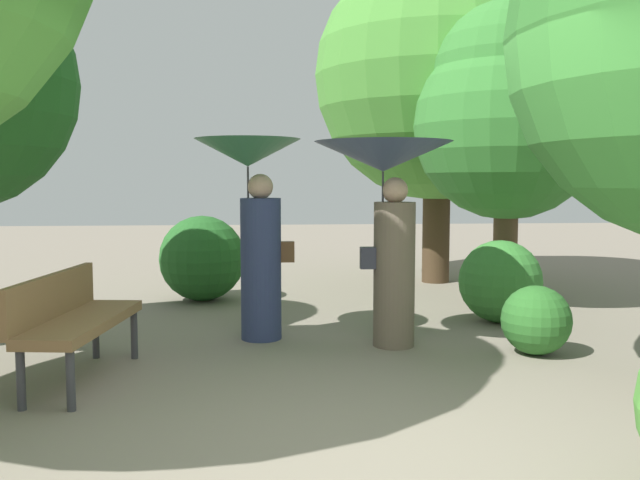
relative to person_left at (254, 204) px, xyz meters
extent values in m
plane|color=gray|center=(0.68, -2.86, -1.32)|extent=(40.00, 40.00, 0.00)
cylinder|color=navy|center=(0.06, 0.01, -0.63)|extent=(0.39, 0.39, 1.38)
sphere|color=tan|center=(0.06, 0.01, 0.17)|extent=(0.25, 0.25, 0.25)
cylinder|color=#333338|center=(-0.06, -0.01, -0.03)|extent=(0.02, 0.02, 0.78)
cone|color=#33724C|center=(-0.06, -0.01, 0.49)|extent=(1.01, 1.01, 0.26)
cube|color=brown|center=(0.32, 0.03, -0.47)|extent=(0.14, 0.10, 0.20)
cylinder|color=#6B5B4C|center=(1.30, -0.38, -0.64)|extent=(0.38, 0.38, 1.35)
sphere|color=tan|center=(1.30, -0.38, 0.14)|extent=(0.24, 0.24, 0.24)
cylinder|color=#333338|center=(1.18, -0.39, -0.06)|extent=(0.02, 0.02, 0.74)
cone|color=#38476B|center=(1.18, -0.39, 0.45)|extent=(1.26, 1.26, 0.27)
cube|color=#333342|center=(1.05, -0.40, -0.48)|extent=(0.14, 0.10, 0.20)
cylinder|color=#38383D|center=(-1.21, -1.98, -1.10)|extent=(0.06, 0.06, 0.44)
cylinder|color=#38383D|center=(-1.54, -1.93, -1.10)|extent=(0.06, 0.06, 0.44)
cylinder|color=#38383D|center=(-1.04, -0.65, -1.10)|extent=(0.06, 0.06, 0.44)
cylinder|color=#38383D|center=(-1.37, -0.60, -1.10)|extent=(0.06, 0.06, 0.44)
cube|color=olive|center=(-1.29, -1.29, -0.86)|extent=(0.63, 1.54, 0.08)
cube|color=olive|center=(-1.53, -1.26, -0.66)|extent=(0.25, 1.50, 0.35)
cylinder|color=#42301E|center=(2.70, 3.50, 0.74)|extent=(0.41, 0.41, 4.12)
sphere|color=#4C9338|center=(2.70, 3.50, 1.77)|extent=(3.69, 3.69, 3.69)
sphere|color=#4C9338|center=(2.70, 3.50, 2.60)|extent=(2.95, 2.95, 2.95)
cylinder|color=brown|center=(3.05, 1.51, 0.15)|extent=(0.29, 0.29, 2.94)
sphere|color=#387F33|center=(3.05, 1.51, 0.89)|extent=(2.28, 2.28, 2.28)
sphere|color=#387F33|center=(3.05, 1.51, 1.48)|extent=(1.82, 1.82, 1.82)
sphere|color=#2D6B28|center=(2.50, -0.80, -1.01)|extent=(0.62, 0.62, 0.62)
sphere|color=#235B23|center=(-0.70, 2.18, -0.77)|extent=(1.10, 1.10, 1.10)
sphere|color=#387F33|center=(2.66, 0.56, -0.87)|extent=(0.90, 0.90, 0.90)
camera|label=1|loc=(0.09, -6.50, 0.23)|focal=37.76mm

